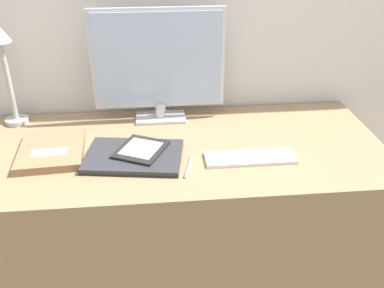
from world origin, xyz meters
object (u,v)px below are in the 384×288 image
at_px(pen, 189,167).
at_px(desk_lamp, 4,60).
at_px(ereader, 141,149).
at_px(notebook, 52,150).
at_px(monitor, 159,64).
at_px(laptop, 134,156).
at_px(keyboard, 250,158).

bearing_deg(pen, desk_lamp, 148.28).
xyz_separation_m(ereader, desk_lamp, (-0.50, 0.31, 0.24)).
distance_m(desk_lamp, notebook, 0.41).
distance_m(monitor, laptop, 0.40).
relative_size(ereader, pen, 1.68).
height_order(laptop, notebook, notebook).
height_order(ereader, pen, ereader).
bearing_deg(desk_lamp, pen, -31.72).
distance_m(monitor, desk_lamp, 0.58).
bearing_deg(pen, monitor, 101.60).
distance_m(keyboard, ereader, 0.38).
distance_m(monitor, notebook, 0.51).
xyz_separation_m(laptop, desk_lamp, (-0.47, 0.33, 0.25)).
distance_m(keyboard, laptop, 0.40).
relative_size(laptop, desk_lamp, 0.89).
relative_size(monitor, keyboard, 1.65).
distance_m(monitor, keyboard, 0.51).
distance_m(keyboard, desk_lamp, 0.98).
xyz_separation_m(keyboard, pen, (-0.22, -0.03, -0.00)).
xyz_separation_m(keyboard, desk_lamp, (-0.87, 0.37, 0.26)).
height_order(notebook, pen, notebook).
xyz_separation_m(monitor, notebook, (-0.39, -0.25, -0.22)).
height_order(monitor, notebook, monitor).
height_order(desk_lamp, pen, desk_lamp).
bearing_deg(notebook, desk_lamp, 125.07).
xyz_separation_m(monitor, pen, (0.08, -0.39, -0.23)).
xyz_separation_m(monitor, laptop, (-0.10, -0.31, -0.22)).
distance_m(notebook, pen, 0.49).
xyz_separation_m(desk_lamp, pen, (0.66, -0.41, -0.26)).
bearing_deg(desk_lamp, keyboard, -23.03).
height_order(laptop, desk_lamp, desk_lamp).
height_order(monitor, ereader, monitor).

